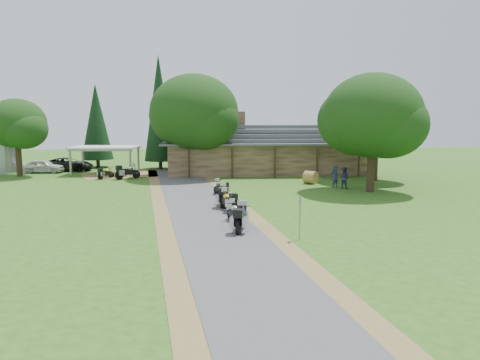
{
  "coord_description": "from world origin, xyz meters",
  "views": [
    {
      "loc": [
        -0.24,
        -23.65,
        5.65
      ],
      "look_at": [
        1.81,
        6.25,
        1.6
      ],
      "focal_mm": 35.0,
      "sensor_mm": 36.0,
      "label": 1
    }
  ],
  "objects": [
    {
      "name": "motorcycle_row_a",
      "position": [
        1.38,
        -0.9,
        0.71
      ],
      "size": [
        1.15,
        2.18,
        1.42
      ],
      "primitive_type": null,
      "rotation": [
        0.0,
        0.0,
        1.33
      ],
      "color": "#23259C",
      "rests_on": "ground"
    },
    {
      "name": "motorcycle_row_e",
      "position": [
        0.65,
        9.64,
        0.6
      ],
      "size": [
        1.31,
        1.82,
        1.2
      ],
      "primitive_type": null,
      "rotation": [
        0.0,
        0.0,
        2.05
      ],
      "color": "black",
      "rests_on": "ground"
    },
    {
      "name": "ground",
      "position": [
        0.0,
        0.0,
        0.0
      ],
      "size": [
        120.0,
        120.0,
        0.0
      ],
      "primitive_type": "plane",
      "color": "#2A5919",
      "rests_on": "ground"
    },
    {
      "name": "person_b",
      "position": [
        10.55,
        12.47,
        1.0
      ],
      "size": [
        0.69,
        0.69,
        2.0
      ],
      "primitive_type": "imported",
      "rotation": [
        0.0,
        0.0,
        2.36
      ],
      "color": "#2E3754",
      "rests_on": "ground"
    },
    {
      "name": "motorcycle_row_b",
      "position": [
        1.22,
        0.89,
        0.61
      ],
      "size": [
        1.21,
        1.87,
        1.22
      ],
      "primitive_type": null,
      "rotation": [
        0.0,
        0.0,
        1.96
      ],
      "color": "#96989D",
      "rests_on": "ground"
    },
    {
      "name": "lodge",
      "position": [
        6.0,
        24.0,
        2.45
      ],
      "size": [
        21.4,
        9.4,
        4.9
      ],
      "primitive_type": null,
      "color": "brown",
      "rests_on": "ground"
    },
    {
      "name": "oak_silo",
      "position": [
        -18.27,
        22.15,
        4.09
      ],
      "size": [
        5.46,
        5.46,
        8.17
      ],
      "primitive_type": null,
      "color": "black",
      "rests_on": "ground"
    },
    {
      "name": "car_white_sedan",
      "position": [
        -16.96,
        24.84,
        0.87
      ],
      "size": [
        2.51,
        5.32,
        1.73
      ],
      "primitive_type": "imported",
      "rotation": [
        0.0,
        0.0,
        1.51
      ],
      "color": "silver",
      "rests_on": "ground"
    },
    {
      "name": "cedar_far",
      "position": [
        -12.65,
        29.91,
        4.67
      ],
      "size": [
        3.49,
        3.49,
        9.33
      ],
      "primitive_type": "cone",
      "color": "black",
      "rests_on": "ground"
    },
    {
      "name": "driveway",
      "position": [
        -0.5,
        4.0,
        0.0
      ],
      "size": [
        51.95,
        51.95,
        0.0
      ],
      "primitive_type": "plane",
      "rotation": [
        0.0,
        0.0,
        0.14
      ],
      "color": "#3F3F41",
      "rests_on": "ground"
    },
    {
      "name": "motorcycle_row_d",
      "position": [
        0.67,
        5.72,
        0.71
      ],
      "size": [
        0.86,
        2.14,
        1.43
      ],
      "primitive_type": null,
      "rotation": [
        0.0,
        0.0,
        1.48
      ],
      "color": "orange",
      "rests_on": "ground"
    },
    {
      "name": "sign_post",
      "position": [
        3.95,
        -2.83,
        1.03
      ],
      "size": [
        0.37,
        0.06,
        2.06
      ],
      "primitive_type": null,
      "color": "gray",
      "rests_on": "ground"
    },
    {
      "name": "oak_lodge_right",
      "position": [
        14.65,
        17.1,
        5.32
      ],
      "size": [
        6.64,
        6.64,
        10.64
      ],
      "primitive_type": null,
      "color": "black",
      "rests_on": "ground"
    },
    {
      "name": "cedar_near",
      "position": [
        -5.46,
        27.93,
        6.16
      ],
      "size": [
        3.42,
        3.42,
        12.31
      ],
      "primitive_type": "cone",
      "color": "black",
      "rests_on": "ground"
    },
    {
      "name": "motorcycle_carport_b",
      "position": [
        -7.6,
        19.49,
        0.73
      ],
      "size": [
        2.16,
        1.78,
        1.46
      ],
      "primitive_type": null,
      "rotation": [
        0.0,
        0.0,
        0.6
      ],
      "color": "slate",
      "rests_on": "ground"
    },
    {
      "name": "motorcycle_carport_a",
      "position": [
        -9.67,
        19.85,
        0.57
      ],
      "size": [
        1.41,
        1.68,
        1.14
      ],
      "primitive_type": null,
      "rotation": [
        0.0,
        0.0,
        0.96
      ],
      "color": "gold",
      "rests_on": "ground"
    },
    {
      "name": "person_a",
      "position": [
        9.89,
        12.89,
        1.11
      ],
      "size": [
        0.78,
        0.71,
        2.23
      ],
      "primitive_type": "imported",
      "rotation": [
        0.0,
        0.0,
        3.66
      ],
      "color": "#2E3754",
      "rests_on": "ground"
    },
    {
      "name": "oak_lodge_left",
      "position": [
        -1.51,
        20.72,
        4.94
      ],
      "size": [
        8.32,
        8.32,
        9.88
      ],
      "primitive_type": null,
      "color": "black",
      "rests_on": "ground"
    },
    {
      "name": "oak_driveway",
      "position": [
        12.07,
        10.79,
        4.65
      ],
      "size": [
        7.44,
        7.44,
        9.3
      ],
      "primitive_type": null,
      "color": "black",
      "rests_on": "ground"
    },
    {
      "name": "hay_bale",
      "position": [
        8.48,
        15.27,
        0.54
      ],
      "size": [
        1.47,
        1.48,
        1.09
      ],
      "primitive_type": "cylinder",
      "rotation": [
        1.57,
        0.0,
        0.83
      ],
      "color": "olive",
      "rests_on": "ground"
    },
    {
      "name": "silo",
      "position": [
        -21.21,
        25.57,
        3.38
      ],
      "size": [
        3.57,
        3.57,
        6.75
      ],
      "primitive_type": "cylinder",
      "rotation": [
        0.0,
        0.0,
        0.08
      ],
      "color": "gray",
      "rests_on": "ground"
    },
    {
      "name": "carport",
      "position": [
        -10.39,
        23.4,
        1.38
      ],
      "size": [
        6.63,
        4.66,
        2.76
      ],
      "primitive_type": null,
      "rotation": [
        0.0,
        0.0,
        -0.07
      ],
      "color": "silver",
      "rests_on": "ground"
    },
    {
      "name": "motorcycle_row_c",
      "position": [
        0.94,
        4.11,
        0.67
      ],
      "size": [
        1.3,
        2.07,
        1.35
      ],
      "primitive_type": null,
      "rotation": [
        0.0,
        0.0,
        1.94
      ],
      "color": "gold",
      "rests_on": "ground"
    },
    {
      "name": "car_dark_suv",
      "position": [
        -14.93,
        26.32,
        1.07
      ],
      "size": [
        2.55,
        5.64,
        2.13
      ],
      "primitive_type": "imported",
      "rotation": [
        0.0,
        0.0,
        1.54
      ],
      "color": "black",
      "rests_on": "ground"
    }
  ]
}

